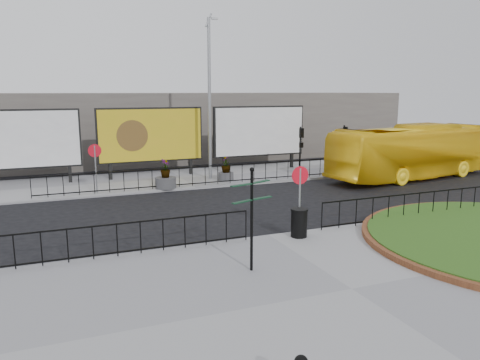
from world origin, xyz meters
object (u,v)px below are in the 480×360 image
lamp_post (210,97)px  fingerpost_sign (252,209)px  litter_bin (299,223)px  planter_c (226,171)px  planter_a (166,178)px  bus (413,152)px  billboard_mid (151,135)px

lamp_post → fingerpost_sign: 14.55m
litter_bin → planter_c: size_ratio=0.71×
lamp_post → planter_c: (0.69, -0.72, -4.16)m
fingerpost_sign → planter_c: size_ratio=2.10×
planter_a → planter_c: (3.71, 0.88, 0.03)m
fingerpost_sign → litter_bin: size_ratio=2.94×
fingerpost_sign → bus: size_ratio=0.26×
planter_a → planter_c: bearing=13.3°
bus → planter_c: (-10.73, 3.03, -0.93)m
billboard_mid → litter_bin: 13.92m
planter_c → billboard_mid: bearing=144.0°
billboard_mid → lamp_post: lamp_post is taller
billboard_mid → fingerpost_sign: 15.84m
fingerpost_sign → planter_c: fingerpost_sign is taller
planter_c → lamp_post: bearing=133.9°
bus → lamp_post: bearing=64.4°
fingerpost_sign → billboard_mid: bearing=73.8°
planter_a → lamp_post: bearing=27.9°
planter_a → planter_c: size_ratio=1.09×
bus → planter_c: 11.19m
lamp_post → litter_bin: size_ratio=9.13×
bus → fingerpost_sign: bearing=116.8°
billboard_mid → litter_bin: bearing=-80.0°
planter_a → billboard_mid: bearing=89.8°
bus → planter_a: size_ratio=7.43×
billboard_mid → fingerpost_sign: (-0.40, -15.82, -0.68)m
bus → planter_a: 14.64m
planter_a → planter_c: 3.82m
billboard_mid → litter_bin: (2.39, -13.57, -1.97)m
bus → litter_bin: bearing=115.6°
billboard_mid → planter_c: 4.97m
fingerpost_sign → litter_bin: fingerpost_sign is taller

